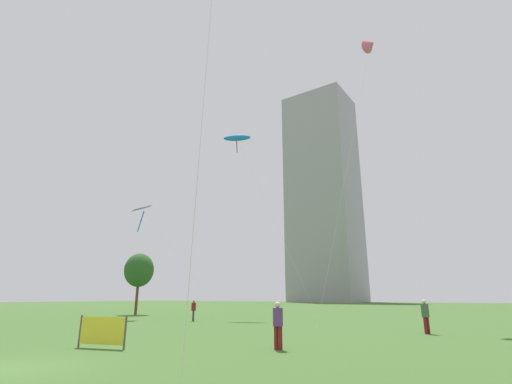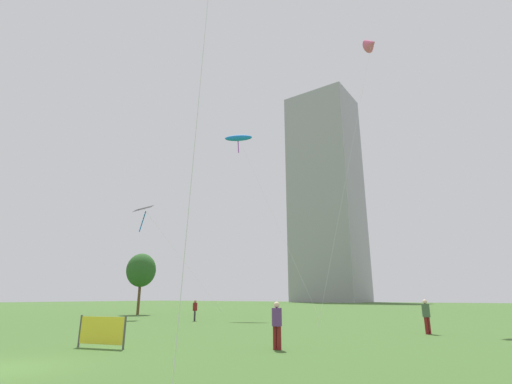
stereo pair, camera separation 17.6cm
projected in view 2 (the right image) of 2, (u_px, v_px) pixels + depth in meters
ground at (0, 369)px, 10.50m from camera, size 280.00×280.00×0.00m
person_standing_0 at (426, 314)px, 20.49m from camera, size 0.41×0.41×1.83m
person_standing_1 at (195, 309)px, 31.38m from camera, size 0.38×0.38×1.71m
person_standing_2 at (277, 322)px, 14.55m from camera, size 0.40×0.40×1.78m
kite_flying_1 at (144, 209)px, 38.30m from camera, size 4.59×10.38×11.35m
kite_flying_3 at (238, 138)px, 42.61m from camera, size 11.50×2.76×19.94m
kite_flying_4 at (371, 44)px, 34.24m from camera, size 4.42×7.64×25.20m
park_tree_1 at (141, 270)px, 43.39m from camera, size 3.36×3.36×6.90m
distant_highrise_0 at (326, 194)px, 149.85m from camera, size 26.06×21.96×83.91m
event_banner at (102, 331)px, 14.86m from camera, size 2.19×0.60×1.24m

